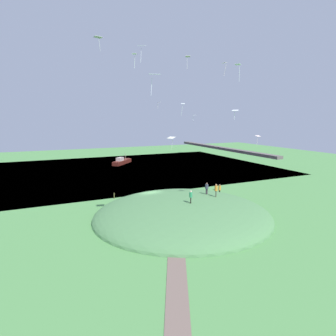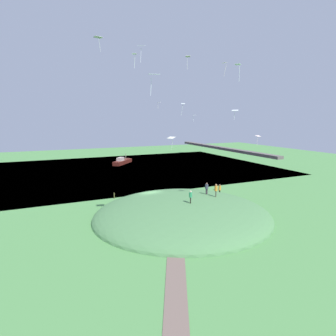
# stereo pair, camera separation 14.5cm
# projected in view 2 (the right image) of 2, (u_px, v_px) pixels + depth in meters

# --- Properties ---
(ground_plane) EXTENTS (160.00, 160.00, 0.00)m
(ground_plane) POSITION_uv_depth(u_px,v_px,m) (150.00, 203.00, 40.12)
(ground_plane) COLOR #4B8645
(lake_water) EXTENTS (48.00, 80.00, 0.40)m
(lake_water) POSITION_uv_depth(u_px,v_px,m) (108.00, 171.00, 65.81)
(lake_water) COLOR #265575
(lake_water) RESTS_ON ground_plane
(grass_hill) EXTENTS (21.86, 22.59, 4.09)m
(grass_hill) POSITION_uv_depth(u_px,v_px,m) (182.00, 215.00, 34.86)
(grass_hill) COLOR #4B7C49
(grass_hill) RESTS_ON ground_plane
(dirt_path) EXTENTS (16.67, 9.11, 0.04)m
(dirt_path) POSITION_uv_depth(u_px,v_px,m) (176.00, 278.00, 21.02)
(dirt_path) COLOR #69564D
(dirt_path) RESTS_ON ground_plane
(bridge_deck_far) EXTENTS (43.20, 1.80, 0.70)m
(bridge_deck_far) POSITION_uv_depth(u_px,v_px,m) (222.00, 148.00, 78.33)
(bridge_deck_far) COLOR #5C5353
(boat_on_lake) EXTENTS (7.32, 6.74, 2.66)m
(boat_on_lake) POSITION_uv_depth(u_px,v_px,m) (122.00, 162.00, 74.62)
(boat_on_lake) COLOR #501B14
(boat_on_lake) RESTS_ON lake_water
(person_walking_path) EXTENTS (0.54, 0.54, 1.59)m
(person_walking_path) POSITION_uv_depth(u_px,v_px,m) (191.00, 195.00, 33.01)
(person_walking_path) COLOR black
(person_walking_path) RESTS_ON grass_hill
(person_near_shore) EXTENTS (0.55, 0.55, 1.63)m
(person_near_shore) POSITION_uv_depth(u_px,v_px,m) (207.00, 187.00, 37.60)
(person_near_shore) COLOR #312B30
(person_near_shore) RESTS_ON grass_hill
(person_on_hilltop) EXTENTS (0.57, 0.57, 1.76)m
(person_on_hilltop) POSITION_uv_depth(u_px,v_px,m) (216.00, 189.00, 36.39)
(person_on_hilltop) COLOR #403930
(person_on_hilltop) RESTS_ON grass_hill
(person_watching_kites) EXTENTS (0.41, 0.41, 1.84)m
(person_watching_kites) POSITION_uv_depth(u_px,v_px,m) (220.00, 188.00, 43.70)
(person_watching_kites) COLOR black
(person_watching_kites) RESTS_ON ground_plane
(kite_0) EXTENTS (1.10, 1.33, 1.98)m
(kite_0) POSITION_uv_depth(u_px,v_px,m) (98.00, 38.00, 38.30)
(kite_0) COLOR white
(kite_1) EXTENTS (0.71, 0.58, 1.82)m
(kite_1) POSITION_uv_depth(u_px,v_px,m) (225.00, 64.00, 38.24)
(kite_1) COLOR #F6DFCE
(kite_2) EXTENTS (1.38, 1.17, 1.96)m
(kite_2) POSITION_uv_depth(u_px,v_px,m) (171.00, 138.00, 40.97)
(kite_2) COLOR silver
(kite_3) EXTENTS (0.71, 0.74, 1.76)m
(kite_3) POSITION_uv_depth(u_px,v_px,m) (134.00, 55.00, 34.63)
(kite_3) COLOR white
(kite_4) EXTENTS (0.89, 0.81, 1.05)m
(kite_4) POSITION_uv_depth(u_px,v_px,m) (195.00, 115.00, 42.56)
(kite_4) COLOR silver
(kite_5) EXTENTS (0.58, 0.71, 1.98)m
(kite_5) POSITION_uv_depth(u_px,v_px,m) (183.00, 105.00, 43.57)
(kite_5) COLOR white
(kite_6) EXTENTS (0.97, 1.22, 2.06)m
(kite_6) POSITION_uv_depth(u_px,v_px,m) (154.00, 75.00, 26.19)
(kite_6) COLOR white
(kite_7) EXTENTS (1.09, 1.13, 2.11)m
(kite_7) POSITION_uv_depth(u_px,v_px,m) (238.00, 65.00, 33.75)
(kite_7) COLOR white
(kite_8) EXTENTS (0.70, 0.91, 1.49)m
(kite_8) POSITION_uv_depth(u_px,v_px,m) (258.00, 137.00, 39.94)
(kite_8) COLOR #F4D9D0
(kite_9) EXTENTS (0.70, 0.82, 1.90)m
(kite_9) POSITION_uv_depth(u_px,v_px,m) (188.00, 58.00, 40.26)
(kite_9) COLOR silver
(kite_10) EXTENTS (0.85, 0.70, 1.09)m
(kite_10) POSITION_uv_depth(u_px,v_px,m) (159.00, 103.00, 45.44)
(kite_10) COLOR white
(kite_11) EXTENTS (0.87, 0.82, 1.14)m
(kite_11) POSITION_uv_depth(u_px,v_px,m) (235.00, 111.00, 31.34)
(kite_11) COLOR white
(kite_12) EXTENTS (1.03, 1.13, 2.03)m
(kite_12) POSITION_uv_depth(u_px,v_px,m) (141.00, 47.00, 32.08)
(kite_12) COLOR silver
(mooring_post) EXTENTS (0.14, 0.14, 0.91)m
(mooring_post) POSITION_uv_depth(u_px,v_px,m) (114.00, 196.00, 42.12)
(mooring_post) COLOR brown
(mooring_post) RESTS_ON ground_plane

